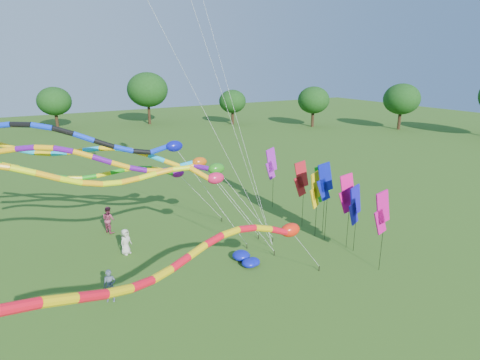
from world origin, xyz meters
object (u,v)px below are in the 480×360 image
person_c (109,219)px  person_b (110,286)px  blue_nylon_heap (249,259)px  tube_kite_orange (122,175)px  person_a (126,242)px  tube_kite_red (214,250)px

person_c → person_b: bearing=143.8°
blue_nylon_heap → person_c: person_c is taller
blue_nylon_heap → tube_kite_orange: bearing=174.2°
person_a → person_c: (-0.11, 3.72, 0.12)m
blue_nylon_heap → tube_kite_red: bearing=-132.5°
tube_kite_orange → person_a: tube_kite_orange is taller
tube_kite_red → person_a: tube_kite_red is taller
tube_kite_red → person_c: tube_kite_red is taller
tube_kite_red → person_a: size_ratio=9.54×
person_a → person_b: person_b is taller
tube_kite_orange → person_a: size_ratio=10.04×
tube_kite_orange → blue_nylon_heap: tube_kite_orange is taller
tube_kite_orange → person_b: 5.31m
tube_kite_red → person_b: bearing=100.3°
blue_nylon_heap → person_b: size_ratio=0.94×
tube_kite_orange → blue_nylon_heap: (6.49, -0.66, -5.73)m
tube_kite_red → person_a: 10.45m
tube_kite_orange → person_c: tube_kite_orange is taller
person_a → tube_kite_red: bearing=-116.4°
person_b → blue_nylon_heap: bearing=24.1°
person_a → person_c: 3.72m
tube_kite_red → person_b: tube_kite_red is taller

